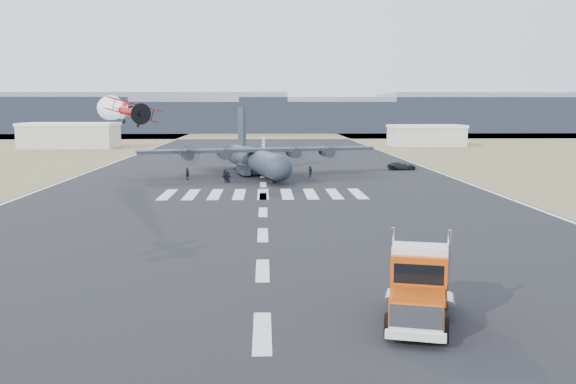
{
  "coord_description": "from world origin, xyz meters",
  "views": [
    {
      "loc": [
        0.12,
        -30.02,
        10.89
      ],
      "look_at": [
        2.08,
        21.83,
        4.0
      ],
      "focal_mm": 40.0,
      "sensor_mm": 36.0,
      "label": 1
    }
  ],
  "objects": [
    {
      "name": "hangar_left",
      "position": [
        -52.0,
        145.0,
        3.41
      ],
      "size": [
        24.5,
        14.5,
        6.7
      ],
      "color": "#B9B2A4",
      "rests_on": "ground"
    },
    {
      "name": "crew_b",
      "position": [
        7.35,
        69.23,
        0.87
      ],
      "size": [
        0.97,
        0.97,
        1.75
      ],
      "primitive_type": "imported",
      "rotation": [
        0.0,
        0.0,
        5.5
      ],
      "color": "black",
      "rests_on": "ground"
    },
    {
      "name": "smoke_trail",
      "position": [
        -21.85,
        64.44,
        10.75
      ],
      "size": [
        12.14,
        35.3,
        3.74
      ],
      "rotation": [
        0.0,
        0.0,
        0.29
      ],
      "color": "white"
    },
    {
      "name": "ridge_seg_c",
      "position": [
        -65.0,
        260.0,
        8.5
      ],
      "size": [
        150.0,
        50.0,
        17.0
      ],
      "primitive_type": "cube",
      "color": "slate",
      "rests_on": "ground"
    },
    {
      "name": "transport_aircraft",
      "position": [
        -1.15,
        72.4,
        2.8
      ],
      "size": [
        37.29,
        30.48,
        10.86
      ],
      "rotation": [
        0.0,
        0.0,
        0.25
      ],
      "color": "#202430",
      "rests_on": "ground"
    },
    {
      "name": "runway_markings",
      "position": [
        0.0,
        60.0,
        0.01
      ],
      "size": [
        60.0,
        260.0,
        0.01
      ],
      "primitive_type": null,
      "color": "silver",
      "rests_on": "ground"
    },
    {
      "name": "ridge_seg_e",
      "position": [
        65.0,
        260.0,
        7.5
      ],
      "size": [
        150.0,
        50.0,
        15.0
      ],
      "primitive_type": "cube",
      "color": "slate",
      "rests_on": "ground"
    },
    {
      "name": "crew_c",
      "position": [
        -5.78,
        66.16,
        0.8
      ],
      "size": [
        0.97,
        1.12,
        1.6
      ],
      "primitive_type": "imported",
      "rotation": [
        0.0,
        0.0,
        0.99
      ],
      "color": "black",
      "rests_on": "ground"
    },
    {
      "name": "ridge_seg_f",
      "position": [
        130.0,
        260.0,
        8.5
      ],
      "size": [
        150.0,
        50.0,
        17.0
      ],
      "primitive_type": "cube",
      "color": "slate",
      "rests_on": "ground"
    },
    {
      "name": "crew_e",
      "position": [
        -5.12,
        62.84,
        0.8
      ],
      "size": [
        0.8,
        0.51,
        1.61
      ],
      "primitive_type": "imported",
      "rotation": [
        0.0,
        0.0,
        6.25
      ],
      "color": "black",
      "rests_on": "ground"
    },
    {
      "name": "crew_g",
      "position": [
        1.47,
        62.1,
        0.85
      ],
      "size": [
        0.66,
        0.73,
        1.69
      ],
      "primitive_type": "imported",
      "rotation": [
        0.0,
        0.0,
        5.0
      ],
      "color": "black",
      "rests_on": "ground"
    },
    {
      "name": "ridge_seg_d",
      "position": [
        0.0,
        260.0,
        6.5
      ],
      "size": [
        150.0,
        50.0,
        13.0
      ],
      "primitive_type": "cube",
      "color": "slate",
      "rests_on": "ground"
    },
    {
      "name": "semi_truck",
      "position": [
        8.01,
        1.46,
        1.94
      ],
      "size": [
        4.79,
        8.99,
        3.95
      ],
      "rotation": [
        0.0,
        0.0,
        -0.27
      ],
      "color": "black",
      "rests_on": "ground"
    },
    {
      "name": "ground",
      "position": [
        0.0,
        0.0,
        0.0
      ],
      "size": [
        500.0,
        500.0,
        0.0
      ],
      "primitive_type": "plane",
      "color": "black",
      "rests_on": "ground"
    },
    {
      "name": "support_vehicle",
      "position": [
        24.23,
        80.88,
        0.68
      ],
      "size": [
        4.99,
        2.47,
        1.36
      ],
      "primitive_type": "imported",
      "rotation": [
        0.0,
        0.0,
        1.53
      ],
      "color": "black",
      "rests_on": "ground"
    },
    {
      "name": "hangar_right",
      "position": [
        46.0,
        150.0,
        3.01
      ],
      "size": [
        20.5,
        12.5,
        5.9
      ],
      "color": "#B9B2A4",
      "rests_on": "ground"
    },
    {
      "name": "scrub_far",
      "position": [
        0.0,
        230.0,
        0.0
      ],
      "size": [
        500.0,
        80.0,
        0.0
      ],
      "primitive_type": "cube",
      "color": "olive",
      "rests_on": "ground"
    },
    {
      "name": "crew_f",
      "position": [
        -5.31,
        62.0,
        0.86
      ],
      "size": [
        1.64,
        1.25,
        1.72
      ],
      "primitive_type": "imported",
      "rotation": [
        0.0,
        0.0,
        0.53
      ],
      "color": "black",
      "rests_on": "ground"
    },
    {
      "name": "crew_a",
      "position": [
        -11.71,
        69.05,
        0.83
      ],
      "size": [
        0.72,
        0.64,
        1.66
      ],
      "primitive_type": "imported",
      "rotation": [
        0.0,
        0.0,
        2.88
      ],
      "color": "black",
      "rests_on": "ground"
    },
    {
      "name": "crew_h",
      "position": [
        3.06,
        68.59,
        0.91
      ],
      "size": [
        1.02,
        0.83,
        1.82
      ],
      "primitive_type": "imported",
      "rotation": [
        0.0,
        0.0,
        3.51
      ],
      "color": "black",
      "rests_on": "ground"
    },
    {
      "name": "crew_d",
      "position": [
        -11.41,
        66.11,
        0.81
      ],
      "size": [
        0.77,
        1.05,
        1.61
      ],
      "primitive_type": "imported",
      "rotation": [
        0.0,
        0.0,
        1.91
      ],
      "color": "black",
      "rests_on": "ground"
    },
    {
      "name": "aerobatic_biplane",
      "position": [
        -13.3,
        35.97,
        10.47
      ],
      "size": [
        5.8,
        5.56,
        3.02
      ],
      "rotation": [
        0.0,
        0.27,
        0.29
      ],
      "color": "red"
    }
  ]
}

